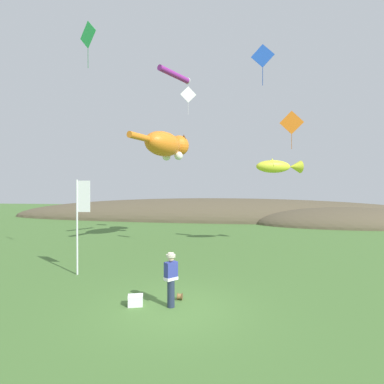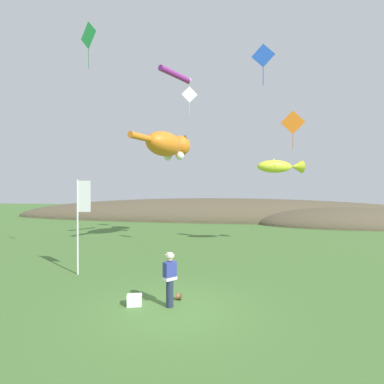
{
  "view_description": "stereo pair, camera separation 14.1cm",
  "coord_description": "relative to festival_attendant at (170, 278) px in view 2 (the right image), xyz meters",
  "views": [
    {
      "loc": [
        1.91,
        -9.34,
        3.87
      ],
      "look_at": [
        0.0,
        4.0,
        3.72
      ],
      "focal_mm": 28.0,
      "sensor_mm": 36.0,
      "label": 1
    },
    {
      "loc": [
        2.05,
        -9.32,
        3.87
      ],
      "look_at": [
        0.0,
        4.0,
        3.72
      ],
      "focal_mm": 28.0,
      "sensor_mm": 36.0,
      "label": 2
    }
  ],
  "objects": [
    {
      "name": "ground_plane",
      "position": [
        0.15,
        -0.19,
        -0.95
      ],
      "size": [
        120.0,
        120.0,
        0.0
      ],
      "primitive_type": "plane",
      "color": "#477033"
    },
    {
      "name": "distant_hill_ridge",
      "position": [
        2.35,
        28.17,
        -0.95
      ],
      "size": [
        57.31,
        14.83,
        5.27
      ],
      "color": "brown",
      "rests_on": "ground"
    },
    {
      "name": "festival_attendant",
      "position": [
        0.0,
        0.0,
        0.0
      ],
      "size": [
        0.48,
        0.49,
        1.77
      ],
      "color": "#232D47",
      "rests_on": "ground"
    },
    {
      "name": "kite_spool",
      "position": [
        0.17,
        0.66,
        -0.83
      ],
      "size": [
        0.17,
        0.24,
        0.24
      ],
      "color": "olive",
      "rests_on": "ground"
    },
    {
      "name": "picnic_cooler",
      "position": [
        -1.18,
        -0.08,
        -0.77
      ],
      "size": [
        0.56,
        0.45,
        0.36
      ],
      "color": "white",
      "rests_on": "ground"
    },
    {
      "name": "festival_banner_pole",
      "position": [
        -4.79,
        3.0,
        1.85
      ],
      "size": [
        0.66,
        0.08,
        4.28
      ],
      "color": "silver",
      "rests_on": "ground"
    },
    {
      "name": "kite_giant_cat",
      "position": [
        -2.83,
        11.71,
        6.08
      ],
      "size": [
        3.02,
        6.5,
        2.05
      ],
      "color": "orange"
    },
    {
      "name": "kite_fish_windsock",
      "position": [
        4.9,
        10.84,
        4.39
      ],
      "size": [
        3.25,
        1.85,
        0.97
      ],
      "color": "yellow"
    },
    {
      "name": "kite_tube_streamer",
      "position": [
        -1.7,
        9.04,
        10.09
      ],
      "size": [
        1.66,
        2.65,
        0.44
      ],
      "color": "#8C268C"
    },
    {
      "name": "kite_diamond_orange",
      "position": [
        5.5,
        9.51,
        6.96
      ],
      "size": [
        1.45,
        0.12,
        2.35
      ],
      "color": "orange"
    },
    {
      "name": "kite_diamond_green",
      "position": [
        -4.67,
        3.53,
        10.02
      ],
      "size": [
        1.11,
        0.67,
        2.18
      ],
      "color": "green"
    },
    {
      "name": "kite_diamond_white",
      "position": [
        -1.42,
        12.75,
        9.98
      ],
      "size": [
        1.17,
        0.36,
        2.12
      ],
      "color": "white"
    },
    {
      "name": "kite_diamond_blue",
      "position": [
        3.44,
        5.95,
        9.59
      ],
      "size": [
        1.17,
        0.2,
        2.08
      ],
      "color": "blue"
    }
  ]
}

